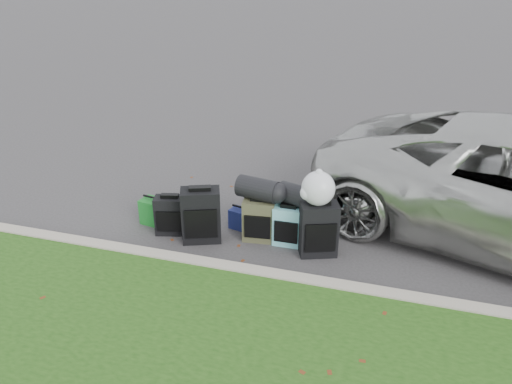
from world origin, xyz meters
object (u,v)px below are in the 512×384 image
(tote_navy, at_px, (240,218))
(suitcase_large_black_left, at_px, (201,215))
(suitcase_large_black_right, at_px, (319,229))
(suitcase_small_black, at_px, (171,215))
(suitcase_teal, at_px, (288,226))
(tote_green, at_px, (153,211))
(suitcase_olive, at_px, (259,220))

(tote_navy, bearing_deg, suitcase_large_black_left, -116.59)
(suitcase_large_black_left, height_order, tote_navy, suitcase_large_black_left)
(suitcase_large_black_left, bearing_deg, suitcase_large_black_right, -18.05)
(suitcase_small_black, bearing_deg, suitcase_teal, -8.59)
(suitcase_small_black, xyz_separation_m, tote_green, (-0.37, 0.18, -0.08))
(suitcase_large_black_left, distance_m, tote_green, 0.89)
(suitcase_large_black_left, xyz_separation_m, tote_green, (-0.83, 0.24, -0.18))
(suitcase_large_black_left, relative_size, suitcase_teal, 1.37)
(suitcase_small_black, distance_m, tote_navy, 0.94)
(suitcase_large_black_left, xyz_separation_m, suitcase_large_black_right, (1.53, 0.10, -0.02))
(suitcase_small_black, height_order, suitcase_large_black_right, suitcase_large_black_right)
(suitcase_large_black_left, height_order, tote_green, suitcase_large_black_left)
(suitcase_small_black, bearing_deg, suitcase_olive, -6.14)
(suitcase_large_black_right, xyz_separation_m, tote_navy, (-1.15, 0.36, -0.21))
(suitcase_teal, distance_m, tote_green, 1.95)
(suitcase_large_black_right, relative_size, tote_green, 1.94)
(suitcase_small_black, height_order, suitcase_olive, suitcase_olive)
(suitcase_olive, xyz_separation_m, tote_navy, (-0.34, 0.22, -0.14))
(suitcase_large_black_left, distance_m, suitcase_large_black_right, 1.54)
(suitcase_small_black, height_order, suitcase_teal, suitcase_teal)
(suitcase_teal, relative_size, tote_green, 1.48)
(suitcase_small_black, distance_m, suitcase_teal, 1.59)
(suitcase_olive, bearing_deg, tote_navy, 139.51)
(suitcase_olive, xyz_separation_m, suitcase_teal, (0.39, -0.01, -0.02))
(suitcase_teal, xyz_separation_m, tote_navy, (-0.73, 0.24, -0.12))
(suitcase_olive, bearing_deg, suitcase_teal, -8.65)
(suitcase_large_black_left, distance_m, suitcase_olive, 0.76)
(suitcase_large_black_left, bearing_deg, tote_navy, 28.16)
(suitcase_teal, bearing_deg, suitcase_large_black_left, -169.62)
(suitcase_teal, bearing_deg, suitcase_olive, 177.65)
(suitcase_teal, height_order, tote_navy, suitcase_teal)
(suitcase_olive, relative_size, suitcase_teal, 1.07)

